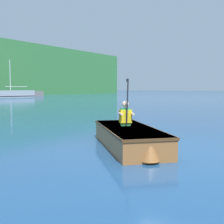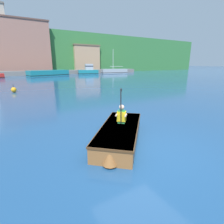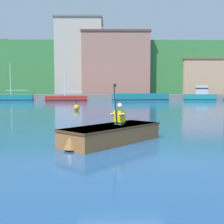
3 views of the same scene
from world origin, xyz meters
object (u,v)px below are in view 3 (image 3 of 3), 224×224
Objects in this scene: moored_boat_dock_east_inner at (200,95)px; moored_boat_dock_east_end at (140,97)px; person_paddler at (119,115)px; channel_buoy at (77,108)px; moored_boat_dock_center_far at (67,99)px; moored_boat_dock_west_end at (13,98)px; rowboat_foreground at (111,133)px.

moored_boat_dock_east_inner reaches higher than moored_boat_dock_east_end.
person_paddler is 12.99m from channel_buoy.
moored_boat_dock_center_far is at bearing 101.25° from person_paddler.
moored_boat_dock_west_end is 8.05× the size of channel_buoy.
moored_boat_dock_west_end reaches higher than person_paddler.
rowboat_foreground is (-13.59, -33.89, -0.55)m from moored_boat_dock_east_inner.
channel_buoy is at bearing -109.13° from moored_boat_dock_east_end.
channel_buoy is at bearing -127.50° from moored_boat_dock_east_inner.
moored_boat_dock_east_inner is 36.51m from rowboat_foreground.
channel_buoy is at bearing 100.85° from rowboat_foreground.
person_paddler is at bearing -66.36° from moored_boat_dock_west_end.
moored_boat_dock_east_end is at bearing 5.40° from moored_boat_dock_center_far.
person_paddler reaches higher than rowboat_foreground.
moored_boat_dock_center_far is 0.72× the size of moored_boat_dock_east_end.
moored_boat_dock_east_inner is 36.18m from person_paddler.
moored_boat_dock_east_end is 33.06m from person_paddler.
rowboat_foreground is at bearing -66.89° from moored_boat_dock_west_end.
channel_buoy is (3.60, -19.09, -0.13)m from moored_boat_dock_center_far.
person_paddler is (14.10, -32.21, 0.32)m from moored_boat_dock_west_end.
moored_boat_dock_east_inner is (27.45, 1.41, 0.37)m from moored_boat_dock_west_end.
rowboat_foreground is at bearing -111.85° from moored_boat_dock_east_inner.
moored_boat_dock_east_end is 11.52× the size of channel_buoy.
moored_boat_dock_center_far is at bearing 100.75° from rowboat_foreground.
moored_boat_dock_west_end is 0.70× the size of moored_boat_dock_east_end.
moored_boat_dock_east_end is at bearing 82.61° from person_paddler.
person_paddler reaches higher than moored_boat_dock_east_end.
moored_boat_dock_east_end reaches higher than rowboat_foreground.
moored_boat_dock_east_end is 21.27m from channel_buoy.
moored_boat_dock_center_far is at bearing -3.17° from moored_boat_dock_west_end.
moored_boat_dock_center_far is 5.01× the size of person_paddler.
moored_boat_dock_west_end reaches higher than moored_boat_dock_east_inner.
moored_boat_dock_west_end is 0.97× the size of moored_boat_dock_center_far.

